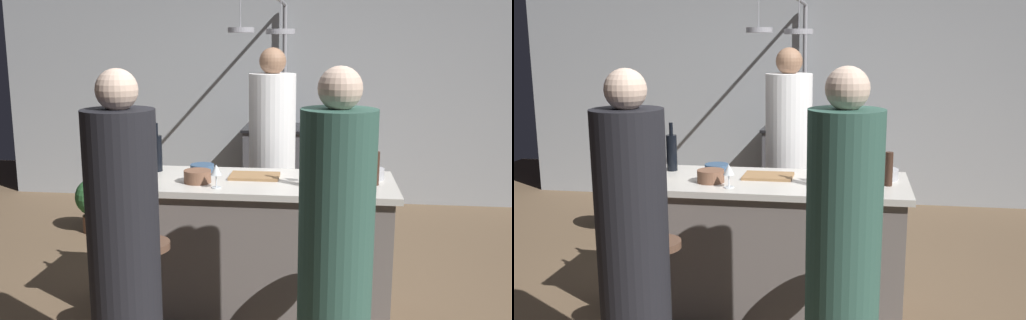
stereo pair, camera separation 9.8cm
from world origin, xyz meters
TOP-DOWN VIEW (x-y plane):
  - ground_plane at (0.00, 0.00)m, footprint 9.00×9.00m
  - back_wall at (0.00, 2.85)m, footprint 6.40×0.16m
  - kitchen_island at (0.00, 0.00)m, footprint 1.80×0.72m
  - stove_range at (0.00, 2.45)m, footprint 0.80×0.64m
  - chef at (0.04, 0.90)m, footprint 0.36×0.36m
  - bar_stool_left at (-0.52, -0.62)m, footprint 0.28×0.28m
  - guest_left at (-0.51, -0.99)m, footprint 0.35×0.35m
  - bar_stool_right at (0.55, -0.62)m, footprint 0.28×0.28m
  - guest_right at (0.51, -0.98)m, footprint 0.35×0.35m
  - overhead_pot_rack at (-0.05, 2.03)m, footprint 0.59×1.37m
  - potted_plant at (-1.69, 1.46)m, footprint 0.36×0.36m
  - cutting_board at (0.00, 0.07)m, footprint 0.32×0.22m
  - pepper_mill at (0.76, -0.04)m, footprint 0.05×0.05m
  - wine_bottle_white at (-0.68, -0.08)m, footprint 0.07×0.07m
  - wine_bottle_amber at (0.35, -0.12)m, footprint 0.07×0.07m
  - wine_bottle_dark at (-0.68, 0.18)m, footprint 0.07×0.07m
  - wine_glass_by_chef at (-0.20, -0.23)m, footprint 0.07×0.07m
  - wine_glass_near_left_guest at (0.54, 0.26)m, footprint 0.07×0.07m
  - wine_glass_near_right_guest at (0.33, -0.01)m, footprint 0.07×0.07m
  - mixing_bowl_wooden at (-0.34, -0.11)m, footprint 0.17×0.17m
  - mixing_bowl_steel at (0.74, 0.13)m, footprint 0.20×0.20m
  - mixing_bowl_blue at (-0.37, 0.17)m, footprint 0.16×0.16m

SIDE VIEW (x-z plane):
  - ground_plane at x=0.00m, z-range 0.00..0.00m
  - potted_plant at x=-1.69m, z-range 0.04..0.56m
  - bar_stool_left at x=-0.52m, z-range 0.04..0.72m
  - bar_stool_right at x=0.55m, z-range 0.04..0.72m
  - stove_range at x=0.00m, z-range 0.00..0.89m
  - kitchen_island at x=0.00m, z-range 0.00..0.90m
  - guest_left at x=-0.51m, z-range -0.06..1.59m
  - guest_right at x=0.51m, z-range -0.06..1.61m
  - chef at x=0.04m, z-range -0.06..1.66m
  - cutting_board at x=0.00m, z-range 0.90..0.92m
  - mixing_bowl_blue at x=-0.37m, z-range 0.90..0.96m
  - mixing_bowl_steel at x=0.74m, z-range 0.90..0.97m
  - mixing_bowl_wooden at x=-0.34m, z-range 0.90..0.98m
  - pepper_mill at x=0.76m, z-range 0.90..1.11m
  - wine_glass_by_chef at x=-0.20m, z-range 0.93..1.08m
  - wine_glass_near_left_guest at x=0.54m, z-range 0.93..1.08m
  - wine_glass_near_right_guest at x=0.33m, z-range 0.93..1.08m
  - wine_bottle_amber at x=0.35m, z-range 0.86..1.17m
  - wine_bottle_white at x=-0.68m, z-range 0.86..1.18m
  - wine_bottle_dark at x=-0.68m, z-range 0.86..1.20m
  - back_wall at x=0.00m, z-range 0.00..2.60m
  - overhead_pot_rack at x=-0.05m, z-range 0.53..2.70m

